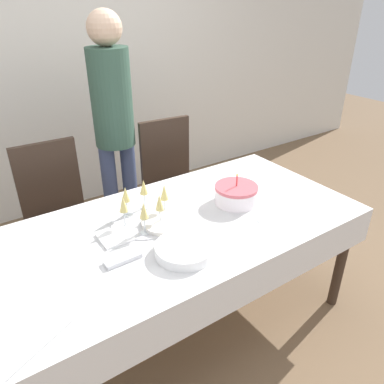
{
  "coord_description": "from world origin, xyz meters",
  "views": [
    {
      "loc": [
        -0.88,
        -1.41,
        1.78
      ],
      "look_at": [
        0.12,
        0.06,
        0.84
      ],
      "focal_mm": 35.0,
      "sensor_mm": 36.0,
      "label": 1
    }
  ],
  "objects_px": {
    "dining_chair_far_right": "(172,178)",
    "champagne_tray": "(144,208)",
    "plate_stack_main": "(185,249)",
    "plate_stack_dessert": "(164,223)",
    "dining_chair_far_left": "(58,211)",
    "birthday_cake": "(235,194)",
    "person_standing": "(113,116)"
  },
  "relations": [
    {
      "from": "plate_stack_dessert",
      "to": "dining_chair_far_left",
      "type": "bearing_deg",
      "value": 114.0
    },
    {
      "from": "plate_stack_main",
      "to": "plate_stack_dessert",
      "type": "bearing_deg",
      "value": 80.69
    },
    {
      "from": "champagne_tray",
      "to": "person_standing",
      "type": "bearing_deg",
      "value": 75.01
    },
    {
      "from": "birthday_cake",
      "to": "plate_stack_main",
      "type": "bearing_deg",
      "value": -154.42
    },
    {
      "from": "birthday_cake",
      "to": "dining_chair_far_right",
      "type": "bearing_deg",
      "value": 85.8
    },
    {
      "from": "dining_chair_far_right",
      "to": "person_standing",
      "type": "bearing_deg",
      "value": 151.9
    },
    {
      "from": "champagne_tray",
      "to": "person_standing",
      "type": "height_order",
      "value": "person_standing"
    },
    {
      "from": "dining_chair_far_left",
      "to": "dining_chair_far_right",
      "type": "bearing_deg",
      "value": -0.02
    },
    {
      "from": "dining_chair_far_right",
      "to": "plate_stack_main",
      "type": "bearing_deg",
      "value": -118.39
    },
    {
      "from": "birthday_cake",
      "to": "plate_stack_main",
      "type": "distance_m",
      "value": 0.56
    },
    {
      "from": "champagne_tray",
      "to": "plate_stack_main",
      "type": "xyz_separation_m",
      "value": [
        0.02,
        -0.36,
        -0.05
      ]
    },
    {
      "from": "plate_stack_dessert",
      "to": "champagne_tray",
      "type": "bearing_deg",
      "value": 122.76
    },
    {
      "from": "dining_chair_far_left",
      "to": "birthday_cake",
      "type": "xyz_separation_m",
      "value": [
        0.81,
        -0.8,
        0.24
      ]
    },
    {
      "from": "dining_chair_far_right",
      "to": "plate_stack_main",
      "type": "distance_m",
      "value": 1.21
    },
    {
      "from": "dining_chair_far_right",
      "to": "birthday_cake",
      "type": "distance_m",
      "value": 0.84
    },
    {
      "from": "birthday_cake",
      "to": "dining_chair_far_left",
      "type": "bearing_deg",
      "value": 135.28
    },
    {
      "from": "dining_chair_far_left",
      "to": "person_standing",
      "type": "relative_size",
      "value": 0.57
    },
    {
      "from": "dining_chair_far_left",
      "to": "plate_stack_main",
      "type": "xyz_separation_m",
      "value": [
        0.31,
        -1.05,
        0.21
      ]
    },
    {
      "from": "dining_chair_far_right",
      "to": "plate_stack_dessert",
      "type": "distance_m",
      "value": 0.96
    },
    {
      "from": "champagne_tray",
      "to": "person_standing",
      "type": "relative_size",
      "value": 0.21
    },
    {
      "from": "dining_chair_far_right",
      "to": "champagne_tray",
      "type": "distance_m",
      "value": 0.94
    },
    {
      "from": "dining_chair_far_left",
      "to": "person_standing",
      "type": "bearing_deg",
      "value": 19.61
    },
    {
      "from": "dining_chair_far_right",
      "to": "champagne_tray",
      "type": "xyz_separation_m",
      "value": [
        -0.58,
        -0.69,
        0.26
      ]
    },
    {
      "from": "dining_chair_far_left",
      "to": "champagne_tray",
      "type": "distance_m",
      "value": 0.79
    },
    {
      "from": "champagne_tray",
      "to": "plate_stack_main",
      "type": "relative_size",
      "value": 1.31
    },
    {
      "from": "plate_stack_dessert",
      "to": "person_standing",
      "type": "relative_size",
      "value": 0.13
    },
    {
      "from": "plate_stack_main",
      "to": "birthday_cake",
      "type": "bearing_deg",
      "value": 25.58
    },
    {
      "from": "champagne_tray",
      "to": "plate_stack_dessert",
      "type": "xyz_separation_m",
      "value": [
        0.06,
        -0.09,
        -0.06
      ]
    },
    {
      "from": "champagne_tray",
      "to": "plate_stack_main",
      "type": "height_order",
      "value": "champagne_tray"
    },
    {
      "from": "champagne_tray",
      "to": "plate_stack_main",
      "type": "distance_m",
      "value": 0.36
    },
    {
      "from": "dining_chair_far_right",
      "to": "plate_stack_main",
      "type": "height_order",
      "value": "dining_chair_far_right"
    },
    {
      "from": "plate_stack_dessert",
      "to": "person_standing",
      "type": "distance_m",
      "value": 1.03
    }
  ]
}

